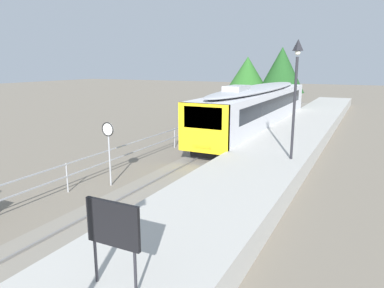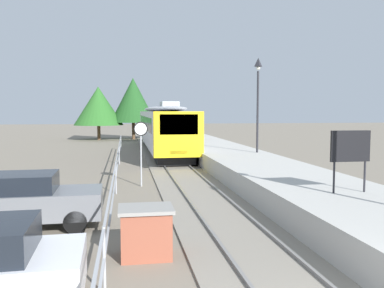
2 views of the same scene
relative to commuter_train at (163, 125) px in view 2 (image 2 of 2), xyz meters
name	(u,v)px [view 2 (image 2 of 2)]	position (x,y,z in m)	size (l,w,h in m)	color
ground_plane	(124,162)	(-3.00, -5.89, -2.15)	(160.00, 160.00, 0.00)	slate
track_rails	(171,161)	(0.00, -5.89, -2.11)	(3.20, 60.00, 0.14)	gray
commuter_train	(163,125)	(0.00, 0.00, 0.00)	(2.82, 19.83, 3.74)	silver
station_platform	(220,154)	(3.25, -5.89, -1.70)	(3.90, 60.00, 0.90)	#B7B5AD
platform_lamp_mid_platform	(258,87)	(4.51, -9.75, 2.48)	(0.34, 0.34, 5.35)	#232328
platform_notice_board	(350,148)	(3.47, -21.22, 0.04)	(1.20, 0.08, 1.80)	#232328
speed_limit_sign	(141,138)	(-2.26, -14.44, -0.02)	(0.61, 0.10, 2.81)	#9EA0A5
brick_utility_cabinet	(146,232)	(-2.48, -23.04, -1.57)	(1.21, 0.99, 1.13)	brown
carpark_fence	(116,171)	(-3.30, -15.89, -1.24)	(0.06, 36.06, 1.25)	#9EA0A5
parked_hatchback_grey	(26,200)	(-5.66, -20.23, -1.36)	(4.05, 1.88, 1.53)	slate
tree_behind_carpark	(133,100)	(-1.99, 15.75, 2.38)	(5.27, 5.27, 7.09)	brown
tree_behind_station_far	(98,106)	(-5.91, 15.35, 1.70)	(5.56, 5.56, 6.03)	brown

